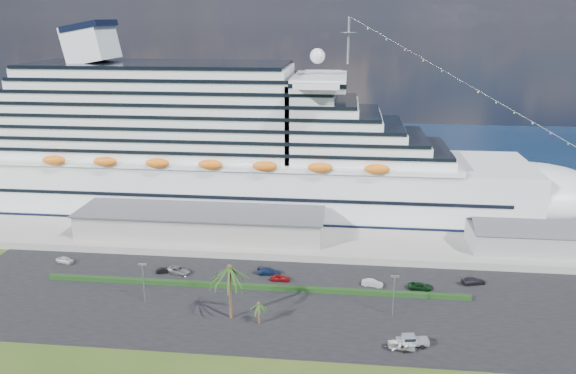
# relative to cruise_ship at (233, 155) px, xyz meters

# --- Properties ---
(ground) EXTENTS (420.00, 420.00, 0.00)m
(ground) POSITION_rel_cruise_ship_xyz_m (21.53, -64.00, -16.69)
(ground) COLOR #2F4416
(ground) RESTS_ON ground
(asphalt_lot) EXTENTS (140.00, 38.00, 0.12)m
(asphalt_lot) POSITION_rel_cruise_ship_xyz_m (21.53, -53.00, -16.63)
(asphalt_lot) COLOR black
(asphalt_lot) RESTS_ON ground
(wharf) EXTENTS (240.00, 20.00, 1.80)m
(wharf) POSITION_rel_cruise_ship_xyz_m (21.53, -24.00, -15.79)
(wharf) COLOR gray
(wharf) RESTS_ON ground
(water) EXTENTS (420.00, 160.00, 0.02)m
(water) POSITION_rel_cruise_ship_xyz_m (21.53, 66.00, -16.68)
(water) COLOR black
(water) RESTS_ON ground
(cruise_ship) EXTENTS (191.00, 38.00, 54.00)m
(cruise_ship) POSITION_rel_cruise_ship_xyz_m (0.00, 0.00, 0.00)
(cruise_ship) COLOR silver
(cruise_ship) RESTS_ON ground
(terminal_building) EXTENTS (61.00, 15.00, 6.30)m
(terminal_building) POSITION_rel_cruise_ship_xyz_m (-3.47, -24.00, -11.68)
(terminal_building) COLOR gray
(terminal_building) RESTS_ON wharf
(port_shed) EXTENTS (24.00, 12.31, 7.37)m
(port_shed) POSITION_rel_cruise_ship_xyz_m (73.53, -24.00, -12.30)
(port_shed) COLOR gray
(port_shed) RESTS_ON wharf
(hedge) EXTENTS (88.00, 1.10, 0.90)m
(hedge) POSITION_rel_cruise_ship_xyz_m (13.53, -48.00, -16.12)
(hedge) COLOR black
(hedge) RESTS_ON asphalt_lot
(lamp_post_left) EXTENTS (1.60, 0.35, 8.27)m
(lamp_post_left) POSITION_rel_cruise_ship_xyz_m (-6.47, -56.00, -11.35)
(lamp_post_left) COLOR gray
(lamp_post_left) RESTS_ON asphalt_lot
(lamp_post_right) EXTENTS (1.60, 0.35, 8.27)m
(lamp_post_right) POSITION_rel_cruise_ship_xyz_m (41.53, -56.00, -11.35)
(lamp_post_right) COLOR gray
(lamp_post_right) RESTS_ON asphalt_lot
(palm_tall) EXTENTS (8.82, 8.82, 11.13)m
(palm_tall) POSITION_rel_cruise_ship_xyz_m (11.53, -60.00, -7.49)
(palm_tall) COLOR #47301E
(palm_tall) RESTS_ON ground
(palm_short) EXTENTS (3.53, 3.53, 4.56)m
(palm_short) POSITION_rel_cruise_ship_xyz_m (17.03, -61.50, -13.03)
(palm_short) COLOR #47301E
(palm_short) RESTS_ON ground
(parked_car_0) EXTENTS (4.63, 2.79, 1.47)m
(parked_car_0) POSITION_rel_cruise_ship_xyz_m (-31.02, -40.21, -15.84)
(parked_car_0) COLOR #BEBEC0
(parked_car_0) RESTS_ON asphalt_lot
(parked_car_1) EXTENTS (3.89, 2.20, 1.21)m
(parked_car_1) POSITION_rel_cruise_ship_xyz_m (-6.79, -42.72, -15.97)
(parked_car_1) COLOR black
(parked_car_1) RESTS_ON asphalt_lot
(parked_car_2) EXTENTS (5.81, 4.32, 1.47)m
(parked_car_2) POSITION_rel_cruise_ship_xyz_m (-3.80, -42.71, -15.84)
(parked_car_2) COLOR slate
(parked_car_2) RESTS_ON asphalt_lot
(parked_car_3) EXTENTS (5.45, 2.54, 1.54)m
(parked_car_3) POSITION_rel_cruise_ship_xyz_m (16.03, -41.15, -15.80)
(parked_car_3) COLOR #132144
(parked_car_3) RESTS_ON asphalt_lot
(parked_car_4) EXTENTS (4.21, 1.79, 1.42)m
(parked_car_4) POSITION_rel_cruise_ship_xyz_m (18.80, -43.90, -15.87)
(parked_car_4) COLOR maroon
(parked_car_4) RESTS_ON asphalt_lot
(parked_car_5) EXTENTS (4.54, 2.31, 1.43)m
(parked_car_5) POSITION_rel_cruise_ship_xyz_m (38.14, -44.30, -15.86)
(parked_car_5) COLOR silver
(parked_car_5) RESTS_ON asphalt_lot
(parked_car_6) EXTENTS (5.04, 2.55, 1.37)m
(parked_car_6) POSITION_rel_cruise_ship_xyz_m (47.90, -44.52, -15.89)
(parked_car_6) COLOR black
(parked_car_6) RESTS_ON asphalt_lot
(parked_car_7) EXTENTS (5.43, 3.32, 1.47)m
(parked_car_7) POSITION_rel_cruise_ship_xyz_m (59.21, -40.97, -15.84)
(parked_car_7) COLOR black
(parked_car_7) RESTS_ON asphalt_lot
(pickup_truck) EXTENTS (5.60, 2.77, 1.89)m
(pickup_truck) POSITION_rel_cruise_ship_xyz_m (44.10, -65.81, -15.54)
(pickup_truck) COLOR black
(pickup_truck) RESTS_ON asphalt_lot
(boat_trailer) EXTENTS (5.58, 3.86, 1.57)m
(boat_trailer) POSITION_rel_cruise_ship_xyz_m (42.27, -67.39, -15.53)
(boat_trailer) COLOR gray
(boat_trailer) RESTS_ON asphalt_lot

